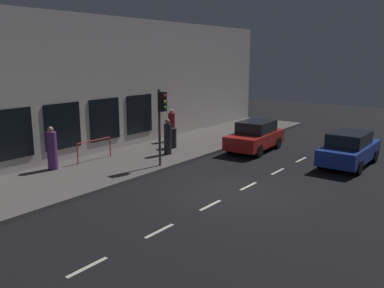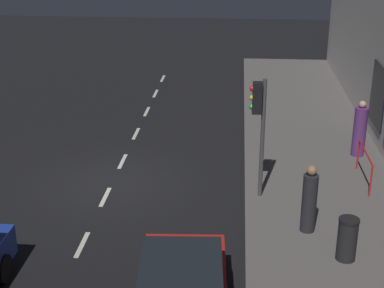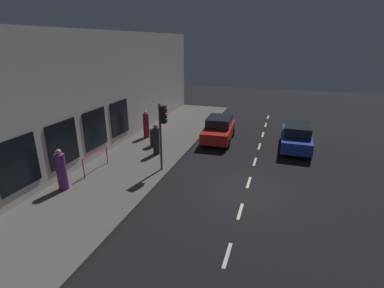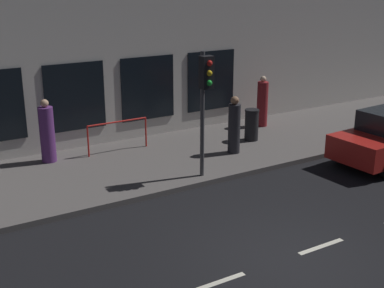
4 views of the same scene
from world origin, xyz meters
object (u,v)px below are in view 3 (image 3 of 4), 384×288
(traffic_light, at_px, (162,123))
(pedestrian_2, at_px, (156,140))
(parked_car_0, at_px, (296,136))
(pedestrian_0, at_px, (62,171))
(trash_bin, at_px, (154,137))
(pedestrian_1, at_px, (146,125))
(parked_car_1, at_px, (219,129))

(traffic_light, xyz_separation_m, pedestrian_2, (1.27, -1.87, -1.64))
(traffic_light, xyz_separation_m, parked_car_0, (-6.43, -5.65, -1.82))
(parked_car_0, height_order, pedestrian_0, pedestrian_0)
(pedestrian_2, relative_size, trash_bin, 1.70)
(parked_car_0, xyz_separation_m, pedestrian_2, (7.70, 3.78, 0.19))
(pedestrian_1, bearing_deg, parked_car_0, -120.69)
(trash_bin, bearing_deg, pedestrian_0, 77.53)
(pedestrian_2, bearing_deg, pedestrian_0, -9.51)
(pedestrian_1, distance_m, trash_bin, 1.83)
(traffic_light, height_order, parked_car_1, traffic_light)
(parked_car_0, relative_size, trash_bin, 4.03)
(pedestrian_0, distance_m, trash_bin, 6.53)
(parked_car_0, bearing_deg, pedestrian_2, -153.64)
(pedestrian_0, height_order, trash_bin, pedestrian_0)
(pedestrian_1, bearing_deg, traffic_light, 177.78)
(parked_car_0, distance_m, pedestrian_2, 8.58)
(parked_car_0, xyz_separation_m, pedestrian_0, (9.85, 8.90, 0.22))
(parked_car_1, height_order, pedestrian_0, pedestrian_0)
(parked_car_1, height_order, trash_bin, parked_car_1)
(parked_car_0, distance_m, pedestrian_1, 9.69)
(pedestrian_2, height_order, trash_bin, pedestrian_2)
(parked_car_1, distance_m, pedestrian_0, 10.26)
(trash_bin, bearing_deg, parked_car_1, -143.52)
(pedestrian_1, bearing_deg, pedestrian_0, 140.63)
(parked_car_1, xyz_separation_m, trash_bin, (3.54, 2.62, -0.11))
(pedestrian_1, xyz_separation_m, pedestrian_2, (-1.92, 2.61, -0.01))
(traffic_light, bearing_deg, pedestrian_2, -55.91)
(parked_car_0, bearing_deg, trash_bin, -163.10)
(parked_car_1, relative_size, pedestrian_0, 2.16)
(parked_car_0, bearing_deg, pedestrian_1, -172.86)
(pedestrian_0, xyz_separation_m, pedestrian_2, (-2.15, -5.12, -0.03))
(parked_car_1, xyz_separation_m, pedestrian_0, (4.95, 8.99, 0.22))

